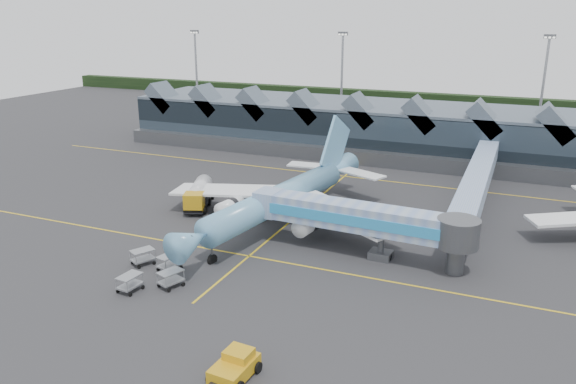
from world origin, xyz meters
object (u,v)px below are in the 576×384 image
at_px(jet_bridge, 373,221).
at_px(pushback_tug, 235,367).
at_px(fuel_truck, 199,193).
at_px(main_airliner, 283,197).

relative_size(jet_bridge, pushback_tug, 5.56).
bearing_deg(jet_bridge, fuel_truck, 167.00).
bearing_deg(fuel_truck, main_airliner, -29.34).
relative_size(jet_bridge, fuel_truck, 2.52).
bearing_deg(jet_bridge, main_airliner, 159.42).
distance_m(main_airliner, pushback_tug, 33.22).
relative_size(main_airliner, jet_bridge, 1.51).
relative_size(main_airliner, fuel_truck, 3.80).
distance_m(fuel_truck, pushback_tug, 41.16).
bearing_deg(pushback_tug, jet_bridge, 85.68).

